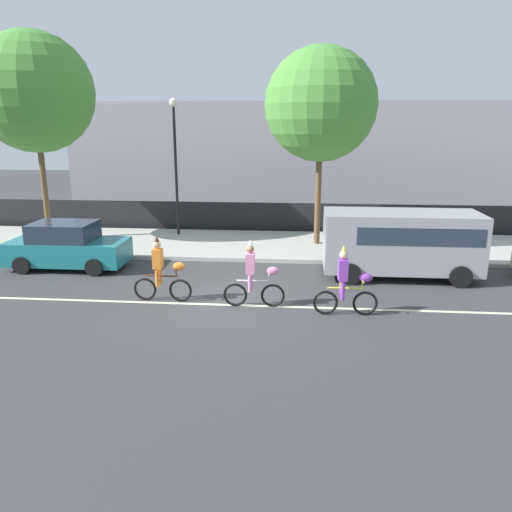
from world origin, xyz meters
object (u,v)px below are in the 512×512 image
Objects in this scene: parade_cyclist_orange at (162,273)px; parade_cyclist_purple at (347,285)px; parade_cyclist_pink at (254,278)px; street_lamp_post at (175,147)px; parked_car_teal at (67,247)px; parked_van_grey at (403,239)px.

parade_cyclist_orange and parade_cyclist_purple have the same top height.
parade_cyclist_pink and parade_cyclist_purple have the same top height.
parked_car_teal is at bearing -117.63° from street_lamp_post.
street_lamp_post reaches higher than parade_cyclist_orange.
parked_van_grey is (7.28, 3.01, 0.44)m from parade_cyclist_orange.
parade_cyclist_pink is 2.52m from parade_cyclist_purple.
street_lamp_post reaches higher than parade_cyclist_pink.
parade_cyclist_orange is 8.95m from street_lamp_post.
parade_cyclist_purple is (2.48, -0.41, 0.00)m from parade_cyclist_pink.
parked_car_teal is 6.67m from street_lamp_post.
parked_van_grey is at bearing 35.11° from parade_cyclist_pink.
parked_car_teal is (-6.92, 3.28, -0.06)m from parade_cyclist_pink.
street_lamp_post is (-1.55, 8.23, 3.15)m from parade_cyclist_orange.
parade_cyclist_pink is at bearing -63.57° from street_lamp_post.
parked_car_teal is (-4.26, 3.05, -0.06)m from parade_cyclist_orange.
parade_cyclist_purple is (5.15, -0.65, 0.00)m from parade_cyclist_orange.
parade_cyclist_orange is at bearing 172.79° from parade_cyclist_purple.
parade_cyclist_pink is at bearing -25.38° from parked_car_teal.
parade_cyclist_purple is at bearing -53.00° from street_lamp_post.
parked_car_teal is at bearing 154.62° from parade_cyclist_pink.
street_lamp_post reaches higher than parked_van_grey.
parade_cyclist_pink is 1.00× the size of parade_cyclist_purple.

